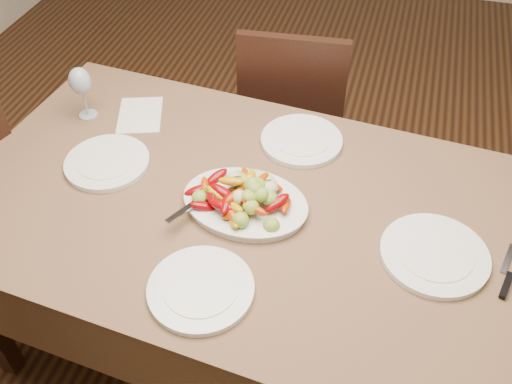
{
  "coord_description": "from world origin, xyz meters",
  "views": [
    {
      "loc": [
        0.19,
        -1.44,
        1.98
      ],
      "look_at": [
        -0.13,
        -0.3,
        0.82
      ],
      "focal_mm": 40.0,
      "sensor_mm": 36.0,
      "label": 1
    }
  ],
  "objects_px": {
    "wine_glass": "(83,91)",
    "plate_right": "(434,255)",
    "chair_far": "(295,113)",
    "serving_platter": "(245,205)",
    "plate_left": "(107,163)",
    "dining_table": "(256,283)",
    "plate_near": "(201,289)",
    "plate_far": "(301,141)"
  },
  "relations": [
    {
      "from": "plate_left",
      "to": "plate_near",
      "type": "distance_m",
      "value": 0.6
    },
    {
      "from": "plate_right",
      "to": "plate_left",
      "type": "bearing_deg",
      "value": 174.14
    },
    {
      "from": "plate_left",
      "to": "plate_far",
      "type": "bearing_deg",
      "value": 25.77
    },
    {
      "from": "plate_right",
      "to": "plate_far",
      "type": "height_order",
      "value": "same"
    },
    {
      "from": "plate_right",
      "to": "chair_far",
      "type": "bearing_deg",
      "value": 122.6
    },
    {
      "from": "wine_glass",
      "to": "plate_far",
      "type": "bearing_deg",
      "value": 4.19
    },
    {
      "from": "plate_far",
      "to": "chair_far",
      "type": "bearing_deg",
      "value": 103.83
    },
    {
      "from": "dining_table",
      "to": "wine_glass",
      "type": "xyz_separation_m",
      "value": [
        -0.7,
        0.28,
        0.48
      ]
    },
    {
      "from": "plate_near",
      "to": "dining_table",
      "type": "bearing_deg",
      "value": 80.68
    },
    {
      "from": "serving_platter",
      "to": "wine_glass",
      "type": "relative_size",
      "value": 1.79
    },
    {
      "from": "plate_right",
      "to": "wine_glass",
      "type": "distance_m",
      "value": 1.27
    },
    {
      "from": "chair_far",
      "to": "wine_glass",
      "type": "relative_size",
      "value": 4.64
    },
    {
      "from": "chair_far",
      "to": "serving_platter",
      "type": "height_order",
      "value": "chair_far"
    },
    {
      "from": "plate_near",
      "to": "chair_far",
      "type": "bearing_deg",
      "value": 90.53
    },
    {
      "from": "plate_right",
      "to": "wine_glass",
      "type": "relative_size",
      "value": 1.45
    },
    {
      "from": "serving_platter",
      "to": "plate_left",
      "type": "xyz_separation_m",
      "value": [
        -0.48,
        0.06,
        -0.0
      ]
    },
    {
      "from": "dining_table",
      "to": "plate_far",
      "type": "distance_m",
      "value": 0.51
    },
    {
      "from": "serving_platter",
      "to": "plate_near",
      "type": "height_order",
      "value": "serving_platter"
    },
    {
      "from": "plate_near",
      "to": "plate_far",
      "type": "bearing_deg",
      "value": 79.75
    },
    {
      "from": "plate_far",
      "to": "plate_near",
      "type": "distance_m",
      "value": 0.68
    },
    {
      "from": "plate_near",
      "to": "wine_glass",
      "type": "bearing_deg",
      "value": 136.45
    },
    {
      "from": "wine_glass",
      "to": "chair_far",
      "type": "bearing_deg",
      "value": 43.11
    },
    {
      "from": "serving_platter",
      "to": "wine_glass",
      "type": "height_order",
      "value": "wine_glass"
    },
    {
      "from": "chair_far",
      "to": "plate_left",
      "type": "height_order",
      "value": "chair_far"
    },
    {
      "from": "dining_table",
      "to": "plate_near",
      "type": "relative_size",
      "value": 6.6
    },
    {
      "from": "serving_platter",
      "to": "plate_near",
      "type": "relative_size",
      "value": 1.31
    },
    {
      "from": "plate_near",
      "to": "wine_glass",
      "type": "relative_size",
      "value": 1.36
    },
    {
      "from": "plate_left",
      "to": "plate_far",
      "type": "relative_size",
      "value": 0.99
    },
    {
      "from": "dining_table",
      "to": "serving_platter",
      "type": "height_order",
      "value": "serving_platter"
    },
    {
      "from": "plate_left",
      "to": "plate_far",
      "type": "height_order",
      "value": "same"
    },
    {
      "from": "chair_far",
      "to": "wine_glass",
      "type": "distance_m",
      "value": 0.95
    },
    {
      "from": "plate_left",
      "to": "wine_glass",
      "type": "xyz_separation_m",
      "value": [
        -0.18,
        0.22,
        0.09
      ]
    },
    {
      "from": "plate_left",
      "to": "dining_table",
      "type": "bearing_deg",
      "value": -5.91
    },
    {
      "from": "plate_far",
      "to": "wine_glass",
      "type": "distance_m",
      "value": 0.77
    },
    {
      "from": "plate_left",
      "to": "plate_far",
      "type": "xyz_separation_m",
      "value": [
        0.58,
        0.28,
        0.0
      ]
    },
    {
      "from": "serving_platter",
      "to": "plate_right",
      "type": "distance_m",
      "value": 0.55
    },
    {
      "from": "chair_far",
      "to": "serving_platter",
      "type": "relative_size",
      "value": 2.6
    },
    {
      "from": "wine_glass",
      "to": "plate_right",
      "type": "bearing_deg",
      "value": -15.12
    },
    {
      "from": "plate_far",
      "to": "plate_left",
      "type": "bearing_deg",
      "value": -154.23
    },
    {
      "from": "dining_table",
      "to": "chair_far",
      "type": "relative_size",
      "value": 1.94
    },
    {
      "from": "plate_right",
      "to": "wine_glass",
      "type": "height_order",
      "value": "wine_glass"
    },
    {
      "from": "plate_right",
      "to": "plate_near",
      "type": "bearing_deg",
      "value": -154.05
    }
  ]
}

